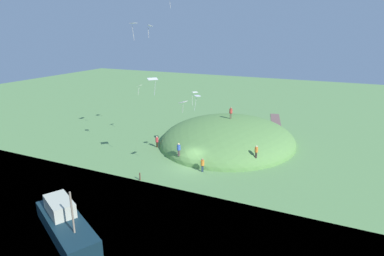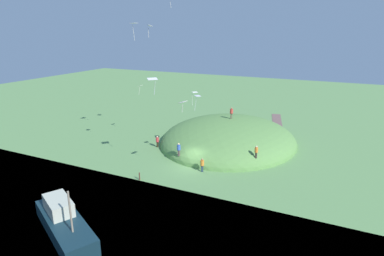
{
  "view_description": "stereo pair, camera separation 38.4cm",
  "coord_description": "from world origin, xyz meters",
  "px_view_note": "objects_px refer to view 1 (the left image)",
  "views": [
    {
      "loc": [
        -32.45,
        -15.12,
        15.86
      ],
      "look_at": [
        1.55,
        0.47,
        4.46
      ],
      "focal_mm": 30.06,
      "sensor_mm": 36.0,
      "label": 1
    },
    {
      "loc": [
        -32.29,
        -15.47,
        15.86
      ],
      "look_at": [
        1.55,
        0.47,
        4.46
      ],
      "focal_mm": 30.06,
      "sensor_mm": 36.0,
      "label": 2
    }
  ],
  "objects_px": {
    "mooring_post": "(140,177)",
    "person_walking_path": "(202,163)",
    "person_near_shore": "(179,148)",
    "kite_6": "(197,97)",
    "person_with_child": "(256,150)",
    "kite_7": "(153,80)",
    "kite_4": "(150,26)",
    "person_watching_kites": "(231,112)",
    "kite_0": "(194,93)",
    "kite_1": "(133,24)",
    "boat_on_lake": "(65,223)",
    "person_on_hilltop": "(157,140)",
    "kite_5": "(183,102)",
    "kite_3": "(139,86)"
  },
  "relations": [
    {
      "from": "mooring_post",
      "to": "person_walking_path",
      "type": "bearing_deg",
      "value": -47.63
    },
    {
      "from": "person_near_shore",
      "to": "kite_6",
      "type": "relative_size",
      "value": 0.86
    },
    {
      "from": "person_walking_path",
      "to": "person_with_child",
      "type": "bearing_deg",
      "value": -175.04
    },
    {
      "from": "kite_7",
      "to": "kite_6",
      "type": "bearing_deg",
      "value": -15.86
    },
    {
      "from": "kite_4",
      "to": "mooring_post",
      "type": "relative_size",
      "value": 1.51
    },
    {
      "from": "person_watching_kites",
      "to": "person_near_shore",
      "type": "xyz_separation_m",
      "value": [
        -10.55,
        3.21,
        -2.58
      ]
    },
    {
      "from": "person_with_child",
      "to": "kite_0",
      "type": "relative_size",
      "value": 0.98
    },
    {
      "from": "person_watching_kites",
      "to": "kite_7",
      "type": "bearing_deg",
      "value": 41.12
    },
    {
      "from": "person_watching_kites",
      "to": "kite_1",
      "type": "xyz_separation_m",
      "value": [
        -7.55,
        11.07,
        12.1
      ]
    },
    {
      "from": "person_with_child",
      "to": "mooring_post",
      "type": "distance_m",
      "value": 13.9
    },
    {
      "from": "person_with_child",
      "to": "person_watching_kites",
      "type": "bearing_deg",
      "value": 129.3
    },
    {
      "from": "boat_on_lake",
      "to": "person_on_hilltop",
      "type": "relative_size",
      "value": 5.43
    },
    {
      "from": "boat_on_lake",
      "to": "person_watching_kites",
      "type": "bearing_deg",
      "value": -72.78
    },
    {
      "from": "kite_7",
      "to": "mooring_post",
      "type": "relative_size",
      "value": 2.11
    },
    {
      "from": "boat_on_lake",
      "to": "person_on_hilltop",
      "type": "distance_m",
      "value": 20.74
    },
    {
      "from": "person_near_shore",
      "to": "mooring_post",
      "type": "height_order",
      "value": "person_near_shore"
    },
    {
      "from": "person_with_child",
      "to": "kite_1",
      "type": "height_order",
      "value": "kite_1"
    },
    {
      "from": "kite_5",
      "to": "person_walking_path",
      "type": "bearing_deg",
      "value": -22.81
    },
    {
      "from": "kite_0",
      "to": "kite_6",
      "type": "bearing_deg",
      "value": 18.85
    },
    {
      "from": "kite_1",
      "to": "kite_6",
      "type": "height_order",
      "value": "kite_1"
    },
    {
      "from": "person_with_child",
      "to": "kite_5",
      "type": "relative_size",
      "value": 1.26
    },
    {
      "from": "boat_on_lake",
      "to": "kite_5",
      "type": "distance_m",
      "value": 15.69
    },
    {
      "from": "person_on_hilltop",
      "to": "kite_1",
      "type": "distance_m",
      "value": 15.8
    },
    {
      "from": "kite_0",
      "to": "kite_1",
      "type": "height_order",
      "value": "kite_1"
    },
    {
      "from": "person_watching_kites",
      "to": "kite_3",
      "type": "height_order",
      "value": "kite_3"
    },
    {
      "from": "kite_1",
      "to": "kite_3",
      "type": "bearing_deg",
      "value": 27.54
    },
    {
      "from": "person_with_child",
      "to": "mooring_post",
      "type": "relative_size",
      "value": 1.78
    },
    {
      "from": "person_near_shore",
      "to": "kite_5",
      "type": "distance_m",
      "value": 8.3
    },
    {
      "from": "person_on_hilltop",
      "to": "kite_6",
      "type": "bearing_deg",
      "value": -48.92
    },
    {
      "from": "kite_0",
      "to": "kite_3",
      "type": "relative_size",
      "value": 1.11
    },
    {
      "from": "person_watching_kites",
      "to": "kite_5",
      "type": "distance_m",
      "value": 15.13
    },
    {
      "from": "kite_3",
      "to": "mooring_post",
      "type": "xyz_separation_m",
      "value": [
        -12.47,
        -7.9,
        -7.55
      ]
    },
    {
      "from": "kite_3",
      "to": "person_watching_kites",
      "type": "bearing_deg",
      "value": -71.34
    },
    {
      "from": "boat_on_lake",
      "to": "kite_1",
      "type": "relative_size",
      "value": 4.05
    },
    {
      "from": "kite_4",
      "to": "kite_6",
      "type": "bearing_deg",
      "value": -25.31
    },
    {
      "from": "person_with_child",
      "to": "person_on_hilltop",
      "type": "distance_m",
      "value": 14.49
    },
    {
      "from": "mooring_post",
      "to": "person_with_child",
      "type": "bearing_deg",
      "value": -51.28
    },
    {
      "from": "person_watching_kites",
      "to": "person_walking_path",
      "type": "bearing_deg",
      "value": 61.38
    },
    {
      "from": "person_watching_kites",
      "to": "kite_7",
      "type": "height_order",
      "value": "kite_7"
    },
    {
      "from": "kite_1",
      "to": "kite_5",
      "type": "height_order",
      "value": "kite_1"
    },
    {
      "from": "person_watching_kites",
      "to": "kite_5",
      "type": "relative_size",
      "value": 1.38
    },
    {
      "from": "kite_7",
      "to": "mooring_post",
      "type": "bearing_deg",
      "value": 171.93
    },
    {
      "from": "person_walking_path",
      "to": "kite_0",
      "type": "distance_m",
      "value": 8.16
    },
    {
      "from": "kite_6",
      "to": "boat_on_lake",
      "type": "bearing_deg",
      "value": 172.78
    },
    {
      "from": "person_with_child",
      "to": "kite_1",
      "type": "xyz_separation_m",
      "value": [
        0.61,
        16.96,
        14.35
      ]
    },
    {
      "from": "kite_6",
      "to": "kite_7",
      "type": "distance_m",
      "value": 8.12
    },
    {
      "from": "person_watching_kites",
      "to": "person_with_child",
      "type": "relative_size",
      "value": 1.09
    },
    {
      "from": "person_near_shore",
      "to": "kite_3",
      "type": "xyz_separation_m",
      "value": [
        6.24,
        9.55,
        6.06
      ]
    },
    {
      "from": "kite_6",
      "to": "person_with_child",
      "type": "bearing_deg",
      "value": -99.51
    },
    {
      "from": "kite_6",
      "to": "kite_4",
      "type": "bearing_deg",
      "value": 154.69
    }
  ]
}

